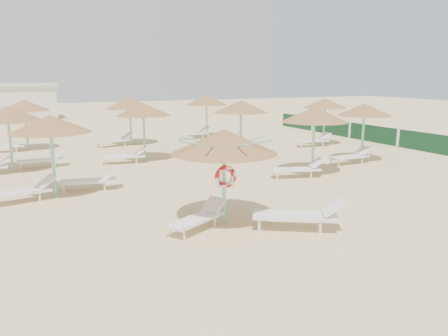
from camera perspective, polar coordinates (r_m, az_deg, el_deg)
name	(u,v)px	position (r m, az deg, el deg)	size (l,w,h in m)	color
ground	(242,223)	(11.82, 2.39, -7.25)	(120.00, 120.00, 0.00)	#D7B883
main_palapa	(224,142)	(11.43, -0.01, 3.43)	(2.82, 2.82, 2.53)	#77CFC0
lounger_main_a	(199,217)	(11.33, -3.28, -6.42)	(1.87, 1.37, 0.67)	white
lounger_main_b	(301,215)	(11.42, 10.04, -6.00)	(2.33, 1.80, 0.84)	white
palapa_field	(180,109)	(21.62, -5.81, 7.66)	(19.70, 14.56, 2.71)	#77CFC0
service_hut	(9,101)	(44.97, -26.29, 7.80)	(8.40, 4.40, 3.25)	silver
windbreak_fence	(373,134)	(27.80, 18.88, 4.25)	(0.08, 19.84, 1.10)	#1A5027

